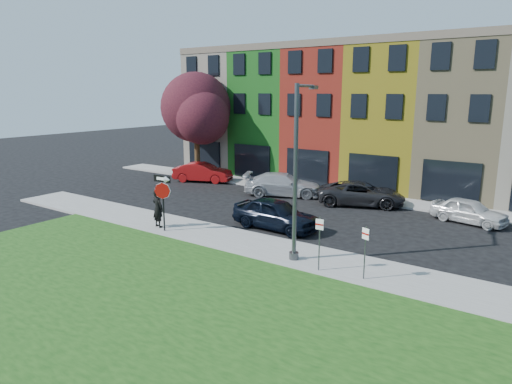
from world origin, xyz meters
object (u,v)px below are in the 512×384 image
Objects in this scene: sedan_near at (276,214)px; street_lamp at (297,173)px; stop_sign at (163,191)px; man at (158,208)px.

street_lamp is (3.11, -3.31, 2.94)m from sedan_near.
stop_sign reaches higher than sedan_near.
street_lamp is (8.03, 0.21, 2.63)m from man.
man is 0.41× the size of sedan_near.
man is at bearing 154.06° from stop_sign.
street_lamp is at bearing 0.33° from stop_sign.
sedan_near is at bearing 38.61° from stop_sign.
sedan_near is at bearing -135.07° from man.
man reaches higher than sedan_near.
stop_sign is at bearing 134.49° from sedan_near.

